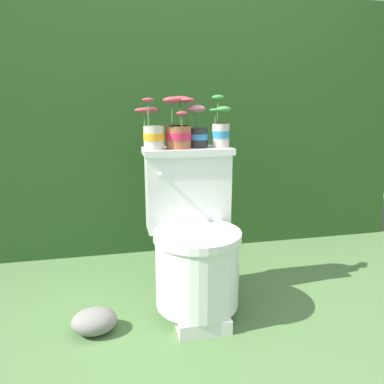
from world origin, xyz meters
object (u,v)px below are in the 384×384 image
(toilet, at_px, (194,244))
(potted_plant_midleft, at_px, (179,130))
(potted_plant_midright, at_px, (221,130))
(garden_stone, at_px, (94,321))
(potted_plant_left, at_px, (153,131))
(potted_plant_middle, at_px, (198,130))

(toilet, height_order, potted_plant_midleft, potted_plant_midleft)
(potted_plant_midright, distance_m, garden_stone, 1.06)
(potted_plant_left, height_order, potted_plant_middle, potted_plant_left)
(potted_plant_midleft, xyz_separation_m, garden_stone, (-0.43, -0.25, -0.81))
(potted_plant_midleft, xyz_separation_m, potted_plant_middle, (0.10, 0.02, -0.01))
(potted_plant_midright, relative_size, garden_stone, 1.26)
(potted_plant_left, height_order, potted_plant_midright, potted_plant_midright)
(toilet, xyz_separation_m, potted_plant_left, (-0.17, 0.13, 0.52))
(potted_plant_middle, xyz_separation_m, garden_stone, (-0.53, -0.27, -0.80))
(garden_stone, bearing_deg, potted_plant_midleft, 30.00)
(potted_plant_midright, bearing_deg, garden_stone, -158.80)
(potted_plant_midleft, distance_m, potted_plant_middle, 0.10)
(potted_plant_left, distance_m, potted_plant_midright, 0.33)
(potted_plant_midleft, xyz_separation_m, potted_plant_midright, (0.21, -0.00, -0.00))
(potted_plant_midright, bearing_deg, potted_plant_midleft, 179.77)
(potted_plant_midright, bearing_deg, potted_plant_left, -177.64)
(potted_plant_left, bearing_deg, garden_stone, -142.44)
(potted_plant_midright, bearing_deg, potted_plant_middle, 167.37)
(toilet, xyz_separation_m, garden_stone, (-0.47, -0.10, -0.28))
(potted_plant_left, distance_m, potted_plant_midleft, 0.13)
(potted_plant_midleft, distance_m, garden_stone, 0.95)
(toilet, bearing_deg, potted_plant_midright, 40.95)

